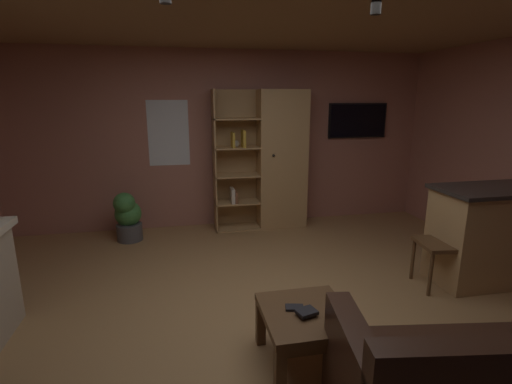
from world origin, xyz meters
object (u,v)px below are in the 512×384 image
coffee_table (306,322)px  potted_floor_plant (128,216)px  bookshelf_cabinet (275,161)px  table_book_1 (306,312)px  kitchen_bar_counter (504,233)px  wall_mounted_tv (357,121)px  dining_chair (450,237)px  table_book_0 (295,308)px

coffee_table → potted_floor_plant: 3.22m
bookshelf_cabinet → table_book_1: bearing=-100.5°
kitchen_bar_counter → wall_mounted_tv: bearing=102.8°
kitchen_bar_counter → table_book_1: size_ratio=11.35×
dining_chair → kitchen_bar_counter: bearing=3.1°
table_book_0 → dining_chair: size_ratio=0.14×
table_book_0 → dining_chair: dining_chair is taller
table_book_0 → potted_floor_plant: size_ratio=0.19×
kitchen_bar_counter → dining_chair: kitchen_bar_counter is taller
bookshelf_cabinet → table_book_0: bearing=-101.8°
kitchen_bar_counter → table_book_0: 2.65m
potted_floor_plant → kitchen_bar_counter: bearing=-26.4°
kitchen_bar_counter → wall_mounted_tv: 2.66m
bookshelf_cabinet → wall_mounted_tv: bookshelf_cabinet is taller
bookshelf_cabinet → kitchen_bar_counter: bookshelf_cabinet is taller
kitchen_bar_counter → coffee_table: (-2.45, -0.86, -0.17)m
bookshelf_cabinet → wall_mounted_tv: (1.35, 0.21, 0.55)m
bookshelf_cabinet → wall_mounted_tv: size_ratio=2.14×
coffee_table → wall_mounted_tv: wall_mounted_tv is taller
dining_chair → bookshelf_cabinet: bearing=118.8°
table_book_1 → bookshelf_cabinet: bearing=79.5°
table_book_1 → potted_floor_plant: potted_floor_plant is taller
table_book_1 → potted_floor_plant: size_ratio=0.20×
table_book_1 → potted_floor_plant: 3.27m
kitchen_bar_counter → table_book_0: (-2.52, -0.81, -0.08)m
bookshelf_cabinet → coffee_table: bookshelf_cabinet is taller
bookshelf_cabinet → dining_chair: (1.22, -2.22, -0.46)m
table_book_1 → wall_mounted_tv: size_ratio=0.14×
table_book_1 → wall_mounted_tv: wall_mounted_tv is taller
table_book_0 → dining_chair: (1.85, 0.78, 0.10)m
coffee_table → table_book_0: table_book_0 is taller
potted_floor_plant → wall_mounted_tv: bearing=6.9°
kitchen_bar_counter → coffee_table: 2.60m
table_book_0 → potted_floor_plant: 3.15m
bookshelf_cabinet → coffee_table: bearing=-100.4°
bookshelf_cabinet → dining_chair: 2.57m
coffee_table → wall_mounted_tv: (1.91, 3.25, 1.20)m
bookshelf_cabinet → potted_floor_plant: (-2.09, -0.21, -0.65)m
coffee_table → table_book_1: bearing=-107.8°
table_book_0 → bookshelf_cabinet: bearing=78.2°
dining_chair → potted_floor_plant: 3.88m
bookshelf_cabinet → coffee_table: size_ratio=3.03×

